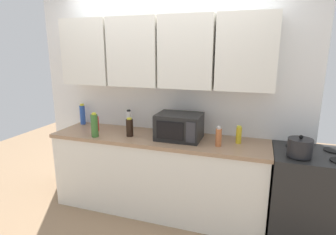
{
  "coord_description": "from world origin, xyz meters",
  "views": [
    {
      "loc": [
        1.04,
        -3.05,
        1.84
      ],
      "look_at": [
        0.11,
        -0.25,
        1.12
      ],
      "focal_mm": 29.28,
      "sensor_mm": 36.0,
      "label": 1
    }
  ],
  "objects": [
    {
      "name": "bottle_yellow_mustard",
      "position": [
        0.88,
        -0.24,
        0.99
      ],
      "size": [
        0.06,
        0.06,
        0.19
      ],
      "color": "gold",
      "rests_on": "counter_run"
    },
    {
      "name": "wall_back_with_cabinets",
      "position": [
        0.0,
        -0.07,
        1.58
      ],
      "size": [
        3.31,
        0.38,
        2.6
      ],
      "color": "white",
      "rests_on": "ground_plane"
    },
    {
      "name": "bottle_spice_jar",
      "position": [
        0.69,
        -0.39,
        0.99
      ],
      "size": [
        0.06,
        0.06,
        0.21
      ],
      "color": "#BC6638",
      "rests_on": "counter_run"
    },
    {
      "name": "bottle_soy_dark",
      "position": [
        -0.31,
        -0.37,
        1.0
      ],
      "size": [
        0.08,
        0.08,
        0.21
      ],
      "color": "black",
      "rests_on": "counter_run"
    },
    {
      "name": "bottle_green_oil",
      "position": [
        -0.67,
        -0.52,
        1.03
      ],
      "size": [
        0.08,
        0.08,
        0.28
      ],
      "color": "#386B2D",
      "rests_on": "counter_run"
    },
    {
      "name": "bottle_blue_cleaner",
      "position": [
        -1.13,
        -0.09,
        1.03
      ],
      "size": [
        0.07,
        0.07,
        0.27
      ],
      "color": "#2D56B7",
      "rests_on": "counter_run"
    },
    {
      "name": "counter_run",
      "position": [
        0.0,
        -0.3,
        0.45
      ],
      "size": [
        2.44,
        0.63,
        0.9
      ],
      "color": "white",
      "rests_on": "ground_plane"
    },
    {
      "name": "stove_range",
      "position": [
        1.61,
        -0.32,
        0.45
      ],
      "size": [
        0.76,
        0.64,
        0.91
      ],
      "color": "black",
      "rests_on": "ground_plane"
    },
    {
      "name": "kettle",
      "position": [
        1.44,
        -0.46,
        0.99
      ],
      "size": [
        0.22,
        0.22,
        0.2
      ],
      "color": "black",
      "rests_on": "stove_range"
    },
    {
      "name": "bottle_red_sauce",
      "position": [
        -0.78,
        -0.31,
        0.99
      ],
      "size": [
        0.07,
        0.07,
        0.2
      ],
      "color": "red",
      "rests_on": "counter_run"
    },
    {
      "name": "microwave",
      "position": [
        0.25,
        -0.29,
        1.04
      ],
      "size": [
        0.48,
        0.37,
        0.28
      ],
      "color": "black",
      "rests_on": "counter_run"
    },
    {
      "name": "bottle_white_jar",
      "position": [
        -0.43,
        -0.15,
        1.02
      ],
      "size": [
        0.06,
        0.06,
        0.25
      ],
      "color": "white",
      "rests_on": "counter_run"
    }
  ]
}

